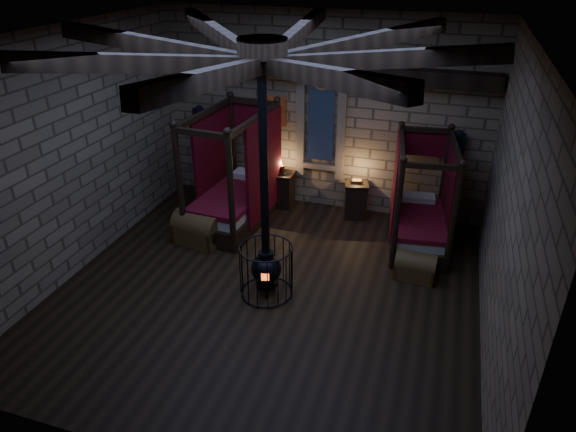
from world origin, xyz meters
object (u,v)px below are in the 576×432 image
(bed_left, at_px, (236,196))
(bed_right, at_px, (419,219))
(trunk_right, at_px, (415,267))
(stove, at_px, (266,265))
(trunk_left, at_px, (198,229))

(bed_left, relative_size, bed_right, 1.13)
(trunk_right, height_order, stove, stove)
(trunk_right, xyz_separation_m, stove, (-2.36, -1.24, 0.36))
(bed_left, xyz_separation_m, trunk_right, (3.86, -1.01, -0.37))
(bed_right, relative_size, trunk_left, 2.09)
(bed_right, bearing_deg, trunk_right, -93.30)
(stove, bearing_deg, bed_left, 107.70)
(trunk_right, bearing_deg, trunk_left, -176.20)
(bed_left, relative_size, trunk_right, 3.32)
(bed_left, height_order, trunk_left, bed_left)
(trunk_left, bearing_deg, bed_left, 81.20)
(bed_right, bearing_deg, stove, -139.33)
(bed_left, bearing_deg, bed_right, 8.35)
(bed_left, bearing_deg, stove, -52.14)
(bed_left, height_order, trunk_right, bed_left)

